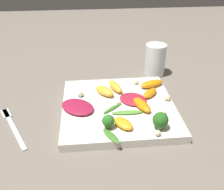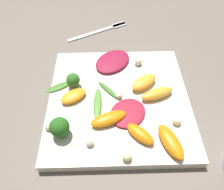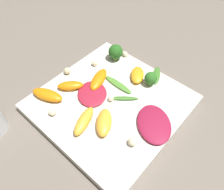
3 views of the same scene
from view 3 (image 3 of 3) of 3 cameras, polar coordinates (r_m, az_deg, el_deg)
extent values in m
plane|color=#6B6056|center=(0.50, -0.30, -2.93)|extent=(2.40, 2.40, 0.00)
cube|color=silver|center=(0.50, -0.31, -2.19)|extent=(0.30, 0.30, 0.02)
ellipsoid|color=maroon|center=(0.50, -5.21, 0.37)|extent=(0.10, 0.10, 0.01)
ellipsoid|color=maroon|center=(0.45, 10.91, -7.39)|extent=(0.11, 0.12, 0.01)
ellipsoid|color=orange|center=(0.53, 6.55, 5.29)|extent=(0.06, 0.06, 0.02)
ellipsoid|color=#FCAD33|center=(0.44, -2.06, -7.15)|extent=(0.07, 0.06, 0.02)
ellipsoid|color=#FCAD33|center=(0.45, -7.19, -6.79)|extent=(0.08, 0.05, 0.02)
ellipsoid|color=orange|center=(0.51, -16.54, 0.04)|extent=(0.05, 0.08, 0.02)
ellipsoid|color=orange|center=(0.51, -10.80, 2.40)|extent=(0.06, 0.06, 0.02)
ellipsoid|color=orange|center=(0.52, -3.52, 4.11)|extent=(0.08, 0.05, 0.02)
cylinder|color=#7A9E51|center=(0.52, 9.86, 3.29)|extent=(0.01, 0.01, 0.01)
sphere|color=#2D6B23|center=(0.51, 10.07, 4.36)|extent=(0.03, 0.03, 0.03)
cylinder|color=#84AD5B|center=(0.58, 0.91, 9.95)|extent=(0.01, 0.01, 0.01)
sphere|color=#26601E|center=(0.57, 0.93, 11.26)|extent=(0.04, 0.04, 0.04)
ellipsoid|color=#3D7528|center=(0.55, 11.51, 5.08)|extent=(0.06, 0.04, 0.00)
ellipsoid|color=#518E33|center=(0.51, 1.59, 2.78)|extent=(0.02, 0.08, 0.01)
ellipsoid|color=#3D7528|center=(0.49, 3.11, -0.88)|extent=(0.05, 0.06, 0.01)
sphere|color=beige|center=(0.55, -11.60, 6.19)|extent=(0.02, 0.02, 0.02)
sphere|color=beige|center=(0.42, 5.43, -12.08)|extent=(0.02, 0.02, 0.02)
sphere|color=beige|center=(0.48, 0.07, -0.68)|extent=(0.01, 0.01, 0.01)
sphere|color=beige|center=(0.48, -15.30, -4.26)|extent=(0.02, 0.02, 0.02)
sphere|color=beige|center=(0.59, 3.41, 10.65)|extent=(0.01, 0.01, 0.01)
sphere|color=beige|center=(0.56, -4.58, 8.32)|extent=(0.01, 0.01, 0.01)
camera|label=1|loc=(0.82, 45.49, 40.45)|focal=42.00mm
camera|label=2|loc=(0.55, -31.22, 44.19)|focal=35.00mm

